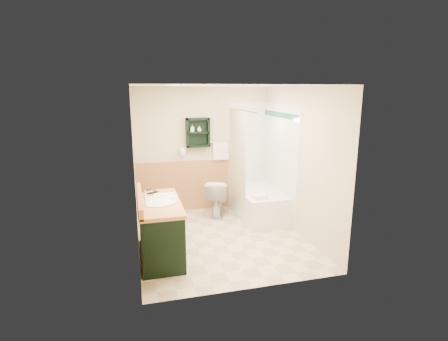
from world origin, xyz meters
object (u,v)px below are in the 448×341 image
vanity (160,229)px  soap_bottle_a (193,130)px  wall_shelf (198,133)px  hair_dryer (182,151)px  bathtub (258,202)px  vanity_book (145,186)px  soap_bottle_b (199,130)px  toilet (217,198)px

vanity → soap_bottle_a: soap_bottle_a is taller
wall_shelf → hair_dryer: (-0.30, 0.02, -0.35)m
bathtub → vanity_book: 2.31m
hair_dryer → soap_bottle_b: soap_bottle_b is taller
bathtub → soap_bottle_a: size_ratio=11.38×
hair_dryer → soap_bottle_a: soap_bottle_a is taller
toilet → soap_bottle_b: 1.33m
vanity_book → vanity: bearing=-101.7°
wall_shelf → toilet: 1.29m
toilet → soap_bottle_a: size_ratio=5.35×
vanity_book → hair_dryer: bearing=29.1°
wall_shelf → vanity_book: wall_shelf is taller
vanity_book → toilet: bearing=4.3°
soap_bottle_a → soap_bottle_b: 0.13m
wall_shelf → vanity_book: size_ratio=2.52×
soap_bottle_a → vanity_book: bearing=-126.4°
vanity → hair_dryer: bearing=71.7°
vanity_book → soap_bottle_b: size_ratio=2.07×
toilet → soap_bottle_a: soap_bottle_a is taller
wall_shelf → hair_dryer: bearing=175.2°
bathtub → soap_bottle_a: bearing=153.4°
soap_bottle_a → soap_bottle_b: size_ratio=1.25×
soap_bottle_b → bathtub: bearing=-29.5°
vanity → soap_bottle_b: bearing=62.4°
wall_shelf → vanity_book: bearing=-129.1°
vanity → toilet: (1.18, 1.42, -0.06)m
hair_dryer → soap_bottle_b: bearing=-5.2°
wall_shelf → toilet: bearing=-50.5°
wall_shelf → bathtub: bearing=-29.0°
wall_shelf → soap_bottle_b: (0.03, -0.01, 0.06)m
wall_shelf → vanity: bearing=-116.8°
wall_shelf → bathtub: (1.03, -0.57, -1.29)m
toilet → soap_bottle_a: 1.35m
wall_shelf → soap_bottle_b: 0.06m
wall_shelf → soap_bottle_a: bearing=-177.2°
toilet → soap_bottle_b: (-0.26, 0.34, 1.26)m
vanity_book → soap_bottle_a: bearing=22.5°
toilet → soap_bottle_a: (-0.39, 0.34, 1.25)m
hair_dryer → toilet: size_ratio=0.34×
soap_bottle_a → soap_bottle_b: (0.13, 0.00, 0.01)m
wall_shelf → bathtub: 1.74m
vanity_book → soap_bottle_a: size_ratio=1.66×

